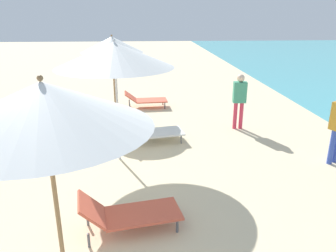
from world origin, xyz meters
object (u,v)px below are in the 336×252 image
object	(u,v)px
umbrella_farthest	(112,45)
person_walking_mid	(239,96)
umbrella_second	(43,106)
umbrella_third	(115,55)
lounger_farthest_shoreside	(145,99)
lounger_third_shoreside	(152,131)
lounger_second_shoreside	(128,213)

from	to	relation	value
umbrella_farthest	person_walking_mid	size ratio (longest dim) A/B	1.63
umbrella_second	umbrella_third	size ratio (longest dim) A/B	0.98
umbrella_second	umbrella_farthest	bearing A→B (deg)	89.78
umbrella_third	umbrella_farthest	distance (m)	3.22
lounger_farthest_shoreside	umbrella_farthest	bearing A→B (deg)	-134.66
umbrella_second	lounger_farthest_shoreside	distance (m)	8.38
umbrella_farthest	lounger_farthest_shoreside	world-z (taller)	umbrella_farthest
umbrella_third	lounger_farthest_shoreside	distance (m)	4.80
umbrella_third	person_walking_mid	xyz separation A→B (m)	(3.25, 1.88, -1.40)
lounger_third_shoreside	person_walking_mid	size ratio (longest dim) A/B	1.01
umbrella_second	lounger_third_shoreside	xyz separation A→B (m)	(1.14, 4.79, -2.04)
lounger_second_shoreside	lounger_farthest_shoreside	distance (m)	6.88
lounger_second_shoreside	lounger_third_shoreside	distance (m)	3.63
umbrella_second	lounger_second_shoreside	distance (m)	2.45
lounger_farthest_shoreside	lounger_second_shoreside	bearing A→B (deg)	-96.30
umbrella_farthest	person_walking_mid	world-z (taller)	umbrella_farthest
lounger_second_shoreside	umbrella_third	xyz separation A→B (m)	(-0.30, 2.58, 2.05)
umbrella_second	person_walking_mid	size ratio (longest dim) A/B	1.67
umbrella_second	lounger_farthest_shoreside	xyz separation A→B (m)	(0.97, 8.07, -2.04)
umbrella_farthest	person_walking_mid	xyz separation A→B (m)	(3.59, -1.32, -1.32)
umbrella_second	umbrella_farthest	world-z (taller)	umbrella_second
umbrella_second	umbrella_farthest	size ratio (longest dim) A/B	1.02
umbrella_second	lounger_farthest_shoreside	world-z (taller)	umbrella_second
person_walking_mid	lounger_second_shoreside	bearing A→B (deg)	-27.82
umbrella_farthest	lounger_third_shoreside	bearing A→B (deg)	-63.03
umbrella_third	umbrella_farthest	xyz separation A→B (m)	(-0.34, 3.20, -0.08)
umbrella_third	person_walking_mid	world-z (taller)	umbrella_third
lounger_third_shoreside	umbrella_farthest	bearing A→B (deg)	106.65
lounger_farthest_shoreside	person_walking_mid	size ratio (longest dim) A/B	0.96
lounger_third_shoreside	person_walking_mid	bearing A→B (deg)	8.84
lounger_second_shoreside	umbrella_third	bearing A→B (deg)	86.05
umbrella_third	umbrella_farthest	world-z (taller)	umbrella_third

